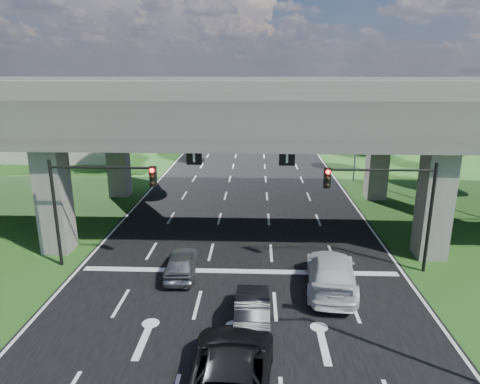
# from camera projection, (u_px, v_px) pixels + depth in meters

# --- Properties ---
(ground) EXTENTS (160.00, 160.00, 0.00)m
(ground) POSITION_uv_depth(u_px,v_px,m) (236.00, 306.00, 19.77)
(ground) COLOR #234917
(ground) RESTS_ON ground
(road) EXTENTS (18.00, 120.00, 0.03)m
(road) POSITION_uv_depth(u_px,v_px,m) (243.00, 229.00, 29.38)
(road) COLOR black
(road) RESTS_ON ground
(overpass) EXTENTS (80.00, 15.00, 10.00)m
(overpass) POSITION_uv_depth(u_px,v_px,m) (244.00, 110.00, 29.15)
(overpass) COLOR #322F2D
(overpass) RESTS_ON ground
(warehouse) EXTENTS (20.00, 10.00, 4.00)m
(warehouse) POSITION_uv_depth(u_px,v_px,m) (44.00, 141.00, 53.87)
(warehouse) COLOR #9E9E99
(warehouse) RESTS_ON ground
(signal_right) EXTENTS (5.76, 0.54, 6.00)m
(signal_right) POSITION_uv_depth(u_px,v_px,m) (390.00, 197.00, 22.12)
(signal_right) COLOR black
(signal_right) RESTS_ON ground
(signal_left) EXTENTS (5.76, 0.54, 6.00)m
(signal_left) POSITION_uv_depth(u_px,v_px,m) (93.00, 194.00, 22.72)
(signal_left) COLOR black
(signal_left) RESTS_ON ground
(streetlight_far) EXTENTS (3.38, 0.25, 10.00)m
(streetlight_far) POSITION_uv_depth(u_px,v_px,m) (353.00, 121.00, 40.86)
(streetlight_far) COLOR gray
(streetlight_far) RESTS_ON ground
(streetlight_beyond) EXTENTS (3.38, 0.25, 10.00)m
(streetlight_beyond) POSITION_uv_depth(u_px,v_px,m) (327.00, 108.00, 56.24)
(streetlight_beyond) COLOR gray
(streetlight_beyond) RESTS_ON ground
(tree_left_near) EXTENTS (4.50, 4.50, 7.80)m
(tree_left_near) POSITION_uv_depth(u_px,v_px,m) (113.00, 128.00, 43.99)
(tree_left_near) COLOR black
(tree_left_near) RESTS_ON ground
(tree_left_mid) EXTENTS (3.91, 3.90, 6.76)m
(tree_left_mid) POSITION_uv_depth(u_px,v_px,m) (111.00, 125.00, 51.97)
(tree_left_mid) COLOR black
(tree_left_mid) RESTS_ON ground
(tree_left_far) EXTENTS (4.80, 4.80, 8.32)m
(tree_left_far) POSITION_uv_depth(u_px,v_px,m) (158.00, 111.00, 59.24)
(tree_left_far) COLOR black
(tree_left_far) RESTS_ON ground
(tree_right_near) EXTENTS (4.20, 4.20, 7.28)m
(tree_right_near) POSITION_uv_depth(u_px,v_px,m) (373.00, 130.00, 44.96)
(tree_right_near) COLOR black
(tree_right_near) RESTS_ON ground
(tree_right_mid) EXTENTS (3.91, 3.90, 6.76)m
(tree_right_mid) POSITION_uv_depth(u_px,v_px,m) (380.00, 124.00, 52.63)
(tree_right_mid) COLOR black
(tree_right_mid) RESTS_ON ground
(tree_right_far) EXTENTS (4.50, 4.50, 7.80)m
(tree_right_far) POSITION_uv_depth(u_px,v_px,m) (336.00, 113.00, 60.30)
(tree_right_far) COLOR black
(tree_right_far) RESTS_ON ground
(car_silver) EXTENTS (1.83, 4.10, 1.37)m
(car_silver) POSITION_uv_depth(u_px,v_px,m) (182.00, 263.00, 22.57)
(car_silver) COLOR gray
(car_silver) RESTS_ON road
(car_dark) EXTENTS (1.45, 4.17, 1.37)m
(car_dark) POSITION_uv_depth(u_px,v_px,m) (252.00, 309.00, 18.20)
(car_dark) COLOR black
(car_dark) RESTS_ON road
(car_white) EXTENTS (2.99, 6.02, 1.68)m
(car_white) POSITION_uv_depth(u_px,v_px,m) (331.00, 273.00, 21.09)
(car_white) COLOR silver
(car_white) RESTS_ON road
(car_trailing) EXTENTS (2.99, 6.10, 1.67)m
(car_trailing) POSITION_uv_depth(u_px,v_px,m) (231.00, 373.00, 14.13)
(car_trailing) COLOR black
(car_trailing) RESTS_ON road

